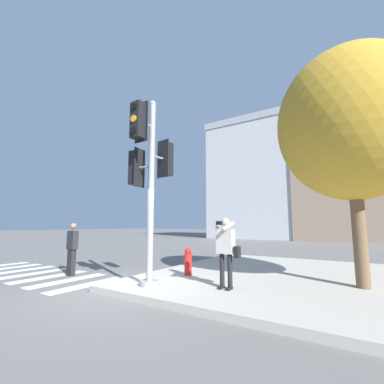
{
  "coord_description": "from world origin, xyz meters",
  "views": [
    {
      "loc": [
        5.02,
        -4.58,
        1.61
      ],
      "look_at": [
        1.69,
        0.67,
        2.41
      ],
      "focal_mm": 24.0,
      "sensor_mm": 36.0,
      "label": 1
    }
  ],
  "objects_px": {
    "fire_hydrant": "(188,261)",
    "street_tree": "(350,125)",
    "traffic_signal_pole": "(148,169)",
    "person_photographer": "(226,246)",
    "pedestrian_distant": "(72,247)"
  },
  "relations": [
    {
      "from": "person_photographer",
      "to": "street_tree",
      "type": "bearing_deg",
      "value": 33.56
    },
    {
      "from": "street_tree",
      "to": "traffic_signal_pole",
      "type": "bearing_deg",
      "value": -150.8
    },
    {
      "from": "person_photographer",
      "to": "pedestrian_distant",
      "type": "bearing_deg",
      "value": -174.38
    },
    {
      "from": "street_tree",
      "to": "fire_hydrant",
      "type": "distance_m",
      "value": 5.64
    },
    {
      "from": "person_photographer",
      "to": "fire_hydrant",
      "type": "height_order",
      "value": "person_photographer"
    },
    {
      "from": "street_tree",
      "to": "fire_hydrant",
      "type": "relative_size",
      "value": 7.48
    },
    {
      "from": "person_photographer",
      "to": "pedestrian_distant",
      "type": "height_order",
      "value": "person_photographer"
    },
    {
      "from": "fire_hydrant",
      "to": "street_tree",
      "type": "bearing_deg",
      "value": 11.72
    },
    {
      "from": "traffic_signal_pole",
      "to": "street_tree",
      "type": "bearing_deg",
      "value": 29.2
    },
    {
      "from": "person_photographer",
      "to": "pedestrian_distant",
      "type": "relative_size",
      "value": 0.97
    },
    {
      "from": "traffic_signal_pole",
      "to": "pedestrian_distant",
      "type": "xyz_separation_m",
      "value": [
        -3.41,
        0.22,
        -2.14
      ]
    },
    {
      "from": "traffic_signal_pole",
      "to": "fire_hydrant",
      "type": "distance_m",
      "value": 2.96
    },
    {
      "from": "street_tree",
      "to": "fire_hydrant",
      "type": "bearing_deg",
      "value": -168.28
    },
    {
      "from": "fire_hydrant",
      "to": "person_photographer",
      "type": "bearing_deg",
      "value": -28.21
    },
    {
      "from": "pedestrian_distant",
      "to": "fire_hydrant",
      "type": "bearing_deg",
      "value": 21.13
    }
  ]
}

